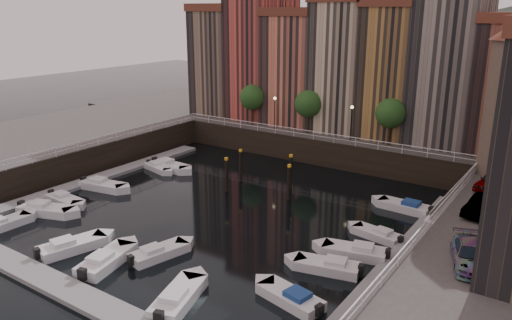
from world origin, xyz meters
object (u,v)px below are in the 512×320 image
Objects in this scene: mooring_pilings at (261,174)px; car_c at (470,256)px; car_b at (482,207)px; car_a at (493,182)px; gangway at (455,194)px; boat_left_1 at (64,200)px; boat_left_2 at (102,185)px; boat_left_0 at (45,210)px.

car_c is (21.56, -10.68, 2.01)m from mooring_pilings.
mooring_pilings is 1.74× the size of car_b.
car_a is 0.93× the size of car_c.
gangway reaches higher than boat_left_1.
car_c reaches higher than boat_left_1.
boat_left_2 is 1.27× the size of car_b.
car_c is (33.79, 5.17, 3.26)m from boat_left_0.
boat_left_0 is at bearing -127.65° from mooring_pilings.
mooring_pilings is 18.73m from boat_left_1.
boat_left_2 is (-0.19, 4.53, 0.05)m from boat_left_1.
boat_left_0 reaches higher than boat_left_1.
car_b reaches higher than boat_left_1.
car_c is (34.80, -1.84, 3.27)m from boat_left_2.
mooring_pilings is at bearing -154.59° from car_a.
car_a is at bearing 10.35° from mooring_pilings.
boat_left_0 reaches higher than boat_left_2.
boat_left_1 is 37.62m from car_a.
car_a is 1.03× the size of car_b.
boat_left_0 is 1.16× the size of car_c.
boat_left_1 is at bearing -137.83° from car_a.
boat_left_0 is 38.10m from car_a.
boat_left_1 is 1.09× the size of car_b.
car_b is at bearing -63.88° from gangway.
car_b reaches higher than car_c.
car_a reaches higher than boat_left_1.
car_a is at bearing 10.30° from boat_left_2.
boat_left_1 is at bearing -97.84° from boat_left_2.
car_a is at bearing 29.89° from boat_left_1.
car_b reaches higher than gangway.
boat_left_0 is (-29.57, -20.18, -1.52)m from gangway.
car_a is 14.45m from car_c.
boat_left_1 is (-30.40, -17.70, -1.57)m from gangway.
car_b is at bearing 78.50° from car_c.
boat_left_1 is at bearing 88.37° from boat_left_0.
car_b is at bearing -72.05° from car_a.
gangway is 3.52m from car_a.
car_a is at bearing 11.08° from boat_left_0.
boat_left_2 is 1.23× the size of car_a.
car_a reaches higher than car_b.
car_c reaches higher than mooring_pilings.
car_b is 8.43m from car_c.
car_b is at bearing -6.41° from mooring_pilings.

